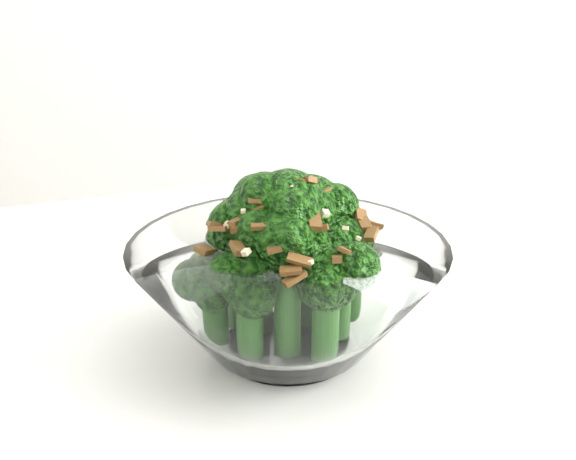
{
  "coord_description": "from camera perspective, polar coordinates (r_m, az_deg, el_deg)",
  "views": [
    {
      "loc": [
        0.06,
        -0.43,
        1.02
      ],
      "look_at": [
        0.05,
        0.03,
        0.84
      ],
      "focal_mm": 50.0,
      "sensor_mm": 36.0,
      "label": 1
    }
  ],
  "objects": [
    {
      "name": "broccoli_dish",
      "position": [
        0.51,
        -0.03,
        -3.88
      ],
      "size": [
        0.2,
        0.2,
        0.12
      ],
      "color": "white",
      "rests_on": "table"
    }
  ]
}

